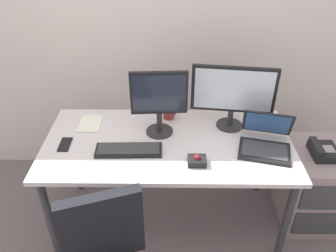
{
  "coord_description": "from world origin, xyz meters",
  "views": [
    {
      "loc": [
        0.02,
        -1.8,
        2.06
      ],
      "look_at": [
        0.0,
        0.0,
        0.86
      ],
      "focal_mm": 36.84,
      "sensor_mm": 36.0,
      "label": 1
    }
  ],
  "objects_px": {
    "laptop": "(265,141)",
    "cell_phone": "(65,144)",
    "keyboard": "(129,150)",
    "paper_notepad": "(90,124)",
    "file_cabinet": "(312,185)",
    "monitor_side": "(159,99)",
    "desk_phone": "(323,151)",
    "monitor_main": "(233,93)",
    "coffee_mug": "(169,111)",
    "trackball_mouse": "(197,161)"
  },
  "relations": [
    {
      "from": "file_cabinet",
      "to": "desk_phone",
      "type": "height_order",
      "value": "desk_phone"
    },
    {
      "from": "cell_phone",
      "to": "file_cabinet",
      "type": "bearing_deg",
      "value": 3.35
    },
    {
      "from": "desk_phone",
      "to": "cell_phone",
      "type": "xyz_separation_m",
      "value": [
        -1.71,
        -0.1,
        0.12
      ]
    },
    {
      "from": "paper_notepad",
      "to": "monitor_side",
      "type": "bearing_deg",
      "value": -10.23
    },
    {
      "from": "coffee_mug",
      "to": "file_cabinet",
      "type": "bearing_deg",
      "value": -11.4
    },
    {
      "from": "file_cabinet",
      "to": "monitor_main",
      "type": "distance_m",
      "value": 0.95
    },
    {
      "from": "monitor_side",
      "to": "file_cabinet",
      "type": "bearing_deg",
      "value": -1.58
    },
    {
      "from": "desk_phone",
      "to": "paper_notepad",
      "type": "bearing_deg",
      "value": 175.17
    },
    {
      "from": "file_cabinet",
      "to": "keyboard",
      "type": "relative_size",
      "value": 1.42
    },
    {
      "from": "desk_phone",
      "to": "keyboard",
      "type": "bearing_deg",
      "value": -172.61
    },
    {
      "from": "laptop",
      "to": "file_cabinet",
      "type": "bearing_deg",
      "value": 16.09
    },
    {
      "from": "cell_phone",
      "to": "trackball_mouse",
      "type": "bearing_deg",
      "value": -12.51
    },
    {
      "from": "laptop",
      "to": "paper_notepad",
      "type": "relative_size",
      "value": 1.85
    },
    {
      "from": "trackball_mouse",
      "to": "coffee_mug",
      "type": "relative_size",
      "value": 0.97
    },
    {
      "from": "paper_notepad",
      "to": "cell_phone",
      "type": "bearing_deg",
      "value": -115.6
    },
    {
      "from": "monitor_side",
      "to": "keyboard",
      "type": "relative_size",
      "value": 1.07
    },
    {
      "from": "paper_notepad",
      "to": "laptop",
      "type": "bearing_deg",
      "value": -12.13
    },
    {
      "from": "monitor_side",
      "to": "laptop",
      "type": "relative_size",
      "value": 1.15
    },
    {
      "from": "desk_phone",
      "to": "keyboard",
      "type": "xyz_separation_m",
      "value": [
        -1.29,
        -0.17,
        0.13
      ]
    },
    {
      "from": "monitor_side",
      "to": "cell_phone",
      "type": "height_order",
      "value": "monitor_side"
    },
    {
      "from": "monitor_side",
      "to": "keyboard",
      "type": "xyz_separation_m",
      "value": [
        -0.18,
        -0.22,
        -0.24
      ]
    },
    {
      "from": "laptop",
      "to": "monitor_side",
      "type": "bearing_deg",
      "value": 166.51
    },
    {
      "from": "laptop",
      "to": "coffee_mug",
      "type": "bearing_deg",
      "value": 150.54
    },
    {
      "from": "file_cabinet",
      "to": "monitor_main",
      "type": "relative_size",
      "value": 1.08
    },
    {
      "from": "paper_notepad",
      "to": "file_cabinet",
      "type": "bearing_deg",
      "value": -4.22
    },
    {
      "from": "laptop",
      "to": "trackball_mouse",
      "type": "relative_size",
      "value": 3.49
    },
    {
      "from": "desk_phone",
      "to": "keyboard",
      "type": "relative_size",
      "value": 0.48
    },
    {
      "from": "monitor_side",
      "to": "coffee_mug",
      "type": "distance_m",
      "value": 0.28
    },
    {
      "from": "file_cabinet",
      "to": "laptop",
      "type": "xyz_separation_m",
      "value": [
        -0.45,
        -0.13,
        0.49
      ]
    },
    {
      "from": "monitor_side",
      "to": "keyboard",
      "type": "height_order",
      "value": "monitor_side"
    },
    {
      "from": "file_cabinet",
      "to": "monitor_main",
      "type": "height_order",
      "value": "monitor_main"
    },
    {
      "from": "keyboard",
      "to": "paper_notepad",
      "type": "distance_m",
      "value": 0.43
    },
    {
      "from": "laptop",
      "to": "monitor_main",
      "type": "bearing_deg",
      "value": 128.3
    },
    {
      "from": "trackball_mouse",
      "to": "paper_notepad",
      "type": "distance_m",
      "value": 0.83
    },
    {
      "from": "coffee_mug",
      "to": "cell_phone",
      "type": "relative_size",
      "value": 0.79
    },
    {
      "from": "desk_phone",
      "to": "keyboard",
      "type": "height_order",
      "value": "keyboard"
    },
    {
      "from": "coffee_mug",
      "to": "trackball_mouse",
      "type": "bearing_deg",
      "value": -71.6
    },
    {
      "from": "desk_phone",
      "to": "trackball_mouse",
      "type": "relative_size",
      "value": 1.82
    },
    {
      "from": "monitor_main",
      "to": "desk_phone",
      "type": "bearing_deg",
      "value": -11.31
    },
    {
      "from": "keyboard",
      "to": "laptop",
      "type": "height_order",
      "value": "laptop"
    },
    {
      "from": "desk_phone",
      "to": "monitor_main",
      "type": "distance_m",
      "value": 0.74
    },
    {
      "from": "keyboard",
      "to": "laptop",
      "type": "distance_m",
      "value": 0.86
    },
    {
      "from": "file_cabinet",
      "to": "trackball_mouse",
      "type": "distance_m",
      "value": 1.04
    },
    {
      "from": "desk_phone",
      "to": "coffee_mug",
      "type": "bearing_deg",
      "value": 167.65
    },
    {
      "from": "monitor_side",
      "to": "coffee_mug",
      "type": "relative_size",
      "value": 3.92
    },
    {
      "from": "monitor_side",
      "to": "laptop",
      "type": "height_order",
      "value": "monitor_side"
    },
    {
      "from": "coffee_mug",
      "to": "cell_phone",
      "type": "bearing_deg",
      "value": -153.24
    },
    {
      "from": "file_cabinet",
      "to": "desk_phone",
      "type": "distance_m",
      "value": 0.33
    },
    {
      "from": "monitor_side",
      "to": "trackball_mouse",
      "type": "relative_size",
      "value": 4.02
    },
    {
      "from": "laptop",
      "to": "cell_phone",
      "type": "height_order",
      "value": "laptop"
    }
  ]
}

